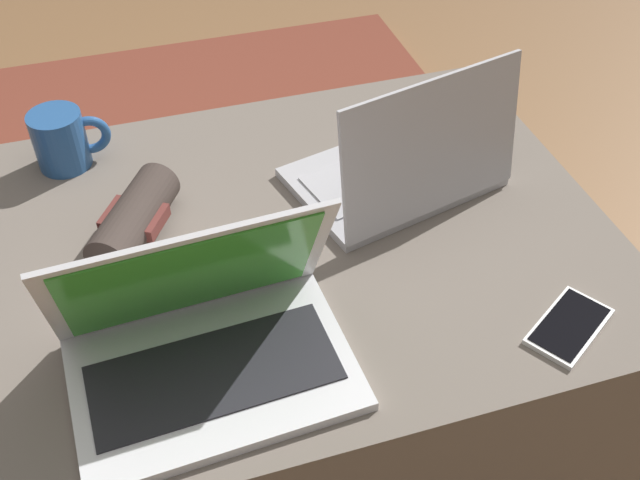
# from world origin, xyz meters

# --- Properties ---
(ground_plane) EXTENTS (14.00, 14.00, 0.00)m
(ground_plane) POSITION_xyz_m (0.00, 0.00, 0.00)
(ground_plane) COLOR olive
(ottoman) EXTENTS (0.95, 0.79, 0.48)m
(ottoman) POSITION_xyz_m (0.00, 0.00, 0.24)
(ottoman) COLOR #3D3832
(ottoman) RESTS_ON ground_plane
(laptop_near) EXTENTS (0.38, 0.27, 0.24)m
(laptop_near) POSITION_xyz_m (-0.20, -0.21, 0.53)
(laptop_near) COLOR silver
(laptop_near) RESTS_ON ottoman
(laptop_far) EXTENTS (0.38, 0.31, 0.24)m
(laptop_far) POSITION_xyz_m (0.18, 0.05, 0.53)
(laptop_far) COLOR #B7B7BC
(laptop_far) RESTS_ON ottoman
(cell_phone) EXTENTS (0.15, 0.13, 0.01)m
(cell_phone) POSITION_xyz_m (0.29, -0.30, 0.48)
(cell_phone) COLOR white
(cell_phone) RESTS_ON ottoman
(wrist_brace) EXTENTS (0.17, 0.21, 0.07)m
(wrist_brace) POSITION_xyz_m (-0.26, 0.07, 0.51)
(wrist_brace) COLOR #3D332D
(wrist_brace) RESTS_ON ottoman
(coffee_mug) EXTENTS (0.13, 0.09, 0.10)m
(coffee_mug) POSITION_xyz_m (-0.36, 0.30, 0.53)
(coffee_mug) COLOR #285693
(coffee_mug) RESTS_ON ottoman
(fireplace_hearth) EXTENTS (1.40, 0.50, 0.04)m
(fireplace_hearth) POSITION_xyz_m (0.00, 1.25, 0.02)
(fireplace_hearth) COLOR brown
(fireplace_hearth) RESTS_ON ground_plane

